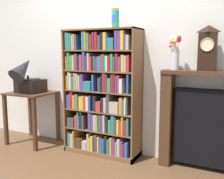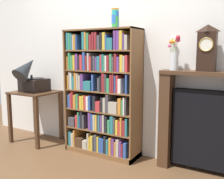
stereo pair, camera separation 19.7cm
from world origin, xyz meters
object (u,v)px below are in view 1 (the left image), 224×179
(mantel_clock, at_px, (208,48))
(side_table_left, at_px, (32,104))
(gramophone, at_px, (27,77))
(bookshelf, at_px, (102,95))
(cup_stack, at_px, (115,19))
(fireplace_mantel, at_px, (203,122))
(flower_vase, at_px, (175,56))

(mantel_clock, bearing_deg, side_table_left, -176.14)
(gramophone, bearing_deg, side_table_left, 90.00)
(bookshelf, distance_m, gramophone, 1.10)
(cup_stack, bearing_deg, bookshelf, -175.41)
(fireplace_mantel, bearing_deg, bookshelf, -175.87)
(gramophone, distance_m, flower_vase, 1.99)
(fireplace_mantel, distance_m, flower_vase, 0.78)
(fireplace_mantel, bearing_deg, flower_vase, -177.05)
(side_table_left, bearing_deg, cup_stack, 4.57)
(side_table_left, bearing_deg, gramophone, -90.00)
(bookshelf, xyz_separation_m, side_table_left, (-1.08, -0.09, -0.19))
(side_table_left, height_order, fireplace_mantel, fireplace_mantel)
(bookshelf, distance_m, mantel_clock, 1.34)
(gramophone, bearing_deg, mantel_clock, 5.37)
(bookshelf, distance_m, side_table_left, 1.10)
(side_table_left, distance_m, flower_vase, 2.08)
(gramophone, distance_m, fireplace_mantel, 2.33)
(mantel_clock, relative_size, flower_vase, 1.27)
(fireplace_mantel, bearing_deg, cup_stack, -175.96)
(fireplace_mantel, height_order, mantel_clock, mantel_clock)
(gramophone, xyz_separation_m, mantel_clock, (2.29, 0.22, 0.39))
(fireplace_mantel, height_order, flower_vase, flower_vase)
(side_table_left, height_order, mantel_clock, mantel_clock)
(bookshelf, distance_m, cup_stack, 0.94)
(bookshelf, relative_size, mantel_clock, 3.34)
(flower_vase, bearing_deg, cup_stack, -175.44)
(bookshelf, relative_size, side_table_left, 2.14)
(bookshelf, bearing_deg, fireplace_mantel, 4.13)
(gramophone, height_order, mantel_clock, mantel_clock)
(mantel_clock, xyz_separation_m, flower_vase, (-0.33, 0.00, -0.08))
(gramophone, xyz_separation_m, fireplace_mantel, (2.28, 0.23, -0.40))
(side_table_left, relative_size, mantel_clock, 1.56)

